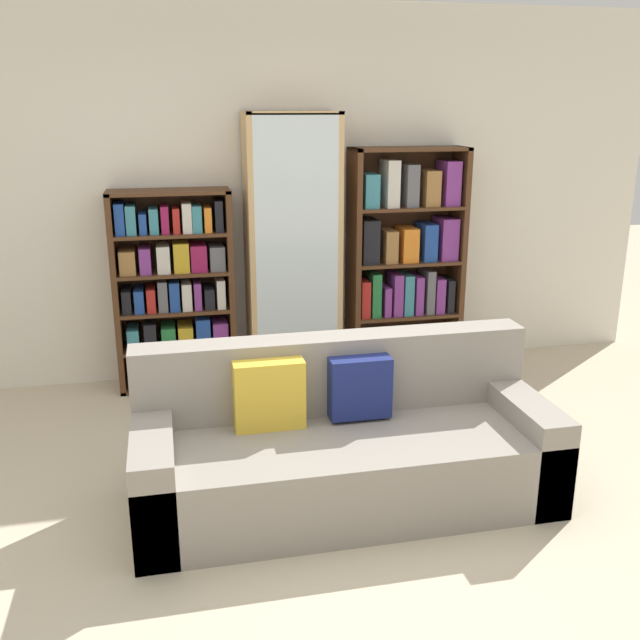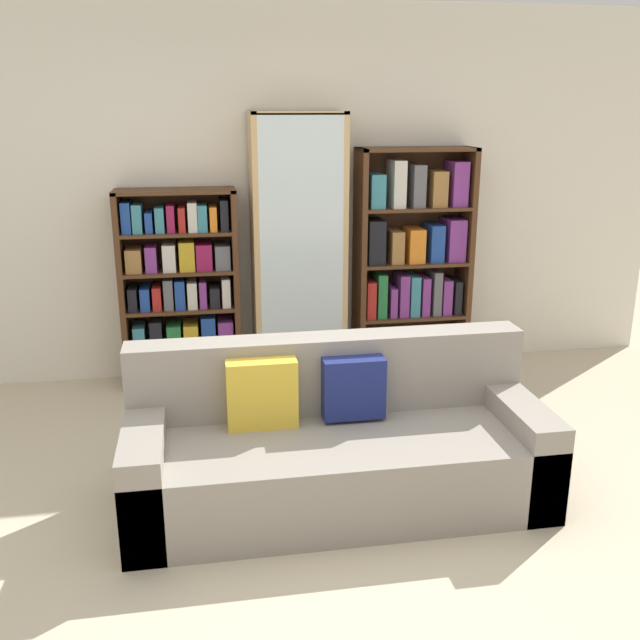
{
  "view_description": "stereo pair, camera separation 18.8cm",
  "coord_description": "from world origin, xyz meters",
  "px_view_note": "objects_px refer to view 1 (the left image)",
  "views": [
    {
      "loc": [
        -0.73,
        -2.79,
        2.0
      ],
      "look_at": [
        0.17,
        1.32,
        0.72
      ],
      "focal_mm": 40.0,
      "sensor_mm": 36.0,
      "label": 1
    },
    {
      "loc": [
        -0.54,
        -2.83,
        2.0
      ],
      "look_at": [
        0.17,
        1.32,
        0.72
      ],
      "focal_mm": 40.0,
      "sensor_mm": 36.0,
      "label": 2
    }
  ],
  "objects_px": {
    "bookshelf_left": "(175,293)",
    "wine_bottle": "(350,379)",
    "display_cabinet": "(293,250)",
    "couch": "(343,448)",
    "bookshelf_right": "(406,266)"
  },
  "relations": [
    {
      "from": "bookshelf_left",
      "to": "wine_bottle",
      "type": "relative_size",
      "value": 4.12
    },
    {
      "from": "display_cabinet",
      "to": "bookshelf_right",
      "type": "distance_m",
      "value": 0.89
    },
    {
      "from": "couch",
      "to": "wine_bottle",
      "type": "height_order",
      "value": "couch"
    },
    {
      "from": "bookshelf_left",
      "to": "wine_bottle",
      "type": "bearing_deg",
      "value": -24.42
    },
    {
      "from": "wine_bottle",
      "to": "couch",
      "type": "bearing_deg",
      "value": -106.38
    },
    {
      "from": "bookshelf_left",
      "to": "display_cabinet",
      "type": "xyz_separation_m",
      "value": [
        0.86,
        -0.02,
        0.28
      ]
    },
    {
      "from": "bookshelf_left",
      "to": "bookshelf_right",
      "type": "xyz_separation_m",
      "value": [
        1.74,
        0.0,
        0.12
      ]
    },
    {
      "from": "couch",
      "to": "display_cabinet",
      "type": "bearing_deg",
      "value": 87.84
    },
    {
      "from": "couch",
      "to": "bookshelf_left",
      "type": "bearing_deg",
      "value": 113.49
    },
    {
      "from": "bookshelf_left",
      "to": "display_cabinet",
      "type": "relative_size",
      "value": 0.73
    },
    {
      "from": "couch",
      "to": "wine_bottle",
      "type": "relative_size",
      "value": 6.12
    },
    {
      "from": "display_cabinet",
      "to": "wine_bottle",
      "type": "height_order",
      "value": "display_cabinet"
    },
    {
      "from": "bookshelf_right",
      "to": "wine_bottle",
      "type": "height_order",
      "value": "bookshelf_right"
    },
    {
      "from": "display_cabinet",
      "to": "wine_bottle",
      "type": "xyz_separation_m",
      "value": [
        0.31,
        -0.51,
        -0.84
      ]
    },
    {
      "from": "bookshelf_right",
      "to": "wine_bottle",
      "type": "xyz_separation_m",
      "value": [
        -0.57,
        -0.53,
        -0.67
      ]
    }
  ]
}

